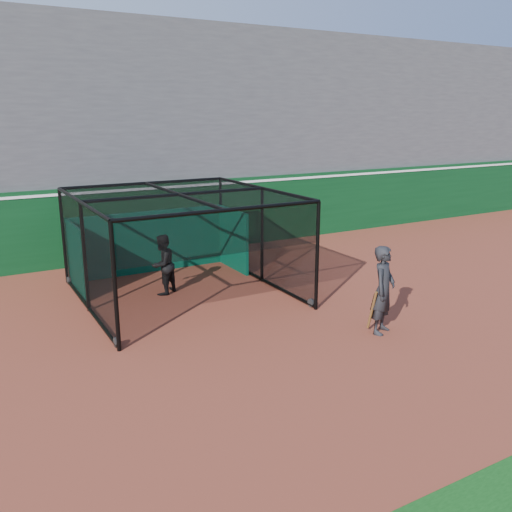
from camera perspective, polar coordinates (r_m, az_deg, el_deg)
ground at (r=11.79m, az=2.84°, el=-9.06°), size 120.00×120.00×0.00m
outfield_wall at (r=18.85m, az=-11.06°, el=3.88°), size 50.00×0.50×2.50m
grandstand at (r=22.14m, az=-14.71°, el=13.57°), size 50.00×7.85×8.95m
batting_cage at (r=14.48m, az=-7.95°, el=1.06°), size 5.07×5.48×2.73m
batter at (r=14.78m, az=-9.80°, el=-0.90°), size 1.01×0.96×1.64m
on_deck_player at (r=12.27m, az=13.25°, el=-3.51°), size 0.87×0.77×1.99m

